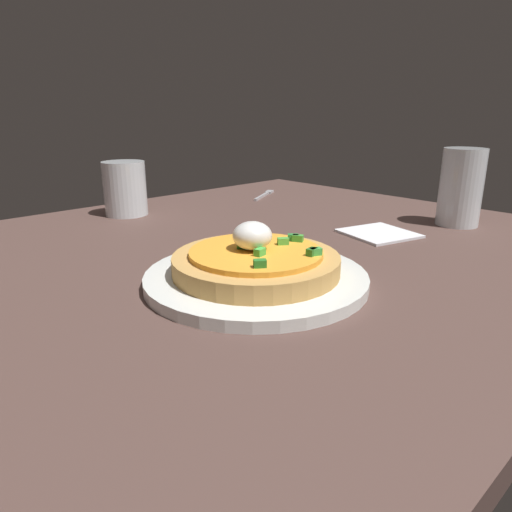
{
  "coord_description": "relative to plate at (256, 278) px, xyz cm",
  "views": [
    {
      "loc": [
        -41.92,
        -48.04,
        22.14
      ],
      "look_at": [
        -7.6,
        -11.98,
        6.11
      ],
      "focal_mm": 32.49,
      "sensor_mm": 36.0,
      "label": 1
    }
  ],
  "objects": [
    {
      "name": "plate",
      "position": [
        0.0,
        0.0,
        0.0
      ],
      "size": [
        25.47,
        25.47,
        1.3
      ],
      "primitive_type": "cylinder",
      "color": "white",
      "rests_on": "dining_table"
    },
    {
      "name": "napkin",
      "position": [
        28.86,
        2.01,
        -0.45
      ],
      "size": [
        12.3,
        12.3,
        0.4
      ],
      "primitive_type": "cube",
      "rotation": [
        0.0,
        0.0,
        -0.27
      ],
      "color": "white",
      "rests_on": "dining_table"
    },
    {
      "name": "fork",
      "position": [
        39.83,
        38.86,
        -0.4
      ],
      "size": [
        11.14,
        6.62,
        0.5
      ],
      "rotation": [
        0.0,
        0.0,
        0.49
      ],
      "color": "#B7B7BC",
      "rests_on": "dining_table"
    },
    {
      "name": "cup_near",
      "position": [
        7.07,
        42.73,
        3.74
      ],
      "size": [
        7.8,
        7.8,
        9.9
      ],
      "color": "silver",
      "rests_on": "dining_table"
    },
    {
      "name": "pizza",
      "position": [
        0.01,
        0.02,
        2.13
      ],
      "size": [
        19.01,
        19.01,
        5.91
      ],
      "color": "tan",
      "rests_on": "plate"
    },
    {
      "name": "cup_far",
      "position": [
        44.27,
        -3.61,
        5.54
      ],
      "size": [
        6.99,
        6.99,
        12.93
      ],
      "color": "silver",
      "rests_on": "dining_table"
    },
    {
      "name": "dining_table",
      "position": [
        7.6,
        11.98,
        -2.06
      ],
      "size": [
        105.99,
        84.7,
        2.82
      ],
      "primitive_type": "cube",
      "color": "#503933",
      "rests_on": "ground"
    }
  ]
}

